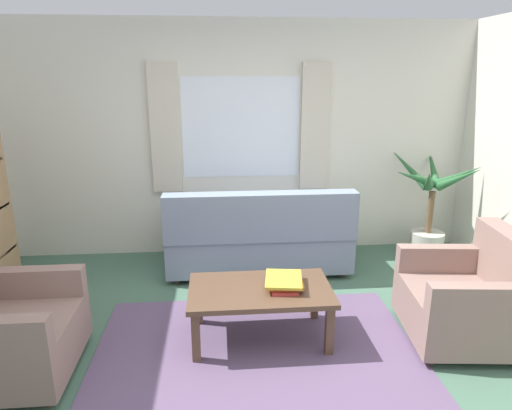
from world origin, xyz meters
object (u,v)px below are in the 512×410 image
Objects in this scene: couch at (259,238)px; book_stack_on_table at (284,282)px; armchair_right at (469,298)px; potted_plant at (429,214)px; coffee_table at (260,295)px; armchair_left at (2,330)px.

couch reaches higher than book_stack_on_table.
armchair_right is 1.67m from potted_plant.
coffee_table is at bearing 85.30° from couch.
armchair_right is at bearing 136.66° from couch.
couch is at bearing 85.30° from coffee_table.
couch is at bearing -50.20° from armchair_left.
couch is at bearing -127.51° from armchair_right.
armchair_right is 1.44m from book_stack_on_table.
couch is at bearing -174.78° from potted_plant.
potted_plant reaches higher than armchair_left.
potted_plant is at bearing -65.38° from armchair_left.
coffee_table is (-0.11, -1.29, 0.01)m from couch.
armchair_left is at bearing -171.28° from book_stack_on_table.
couch is at bearing 93.51° from book_stack_on_table.
potted_plant is at bearing -174.78° from couch.
potted_plant is (2.04, 1.47, 0.14)m from coffee_table.
potted_plant is (3.83, 1.76, 0.17)m from armchair_left.
book_stack_on_table reaches higher than coffee_table.
book_stack_on_table is 0.30× the size of potted_plant.
couch reaches higher than armchair_left.
coffee_table is at bearing -144.28° from potted_plant.
book_stack_on_table is (0.18, 0.00, 0.10)m from coffee_table.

